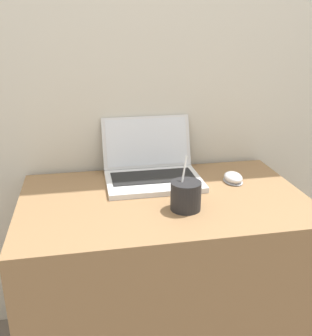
# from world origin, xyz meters

# --- Properties ---
(wall_back) EXTENTS (7.00, 0.04, 2.50)m
(wall_back) POSITION_xyz_m (0.00, 0.66, 1.25)
(wall_back) COLOR silver
(wall_back) RESTS_ON ground_plane
(desk) EXTENTS (1.02, 0.62, 0.72)m
(desk) POSITION_xyz_m (0.00, 0.31, 0.36)
(desk) COLOR #936D47
(desk) RESTS_ON ground_plane
(laptop) EXTENTS (0.36, 0.32, 0.22)m
(laptop) POSITION_xyz_m (-0.01, 0.49, 0.77)
(laptop) COLOR silver
(laptop) RESTS_ON desk
(drink_cup) EXTENTS (0.10, 0.10, 0.18)m
(drink_cup) POSITION_xyz_m (0.05, 0.20, 0.77)
(drink_cup) COLOR #232326
(drink_cup) RESTS_ON desk
(computer_mouse) EXTENTS (0.07, 0.10, 0.04)m
(computer_mouse) POSITION_xyz_m (0.29, 0.40, 0.73)
(computer_mouse) COLOR #B2B2B7
(computer_mouse) RESTS_ON desk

